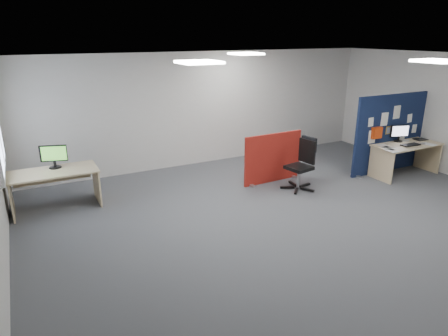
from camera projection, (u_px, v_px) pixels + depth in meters
name	position (u px, v px, depth m)	size (l,w,h in m)	color
floor	(289.00, 214.00, 7.20)	(9.00, 9.00, 0.00)	#4F5257
ceiling	(298.00, 59.00, 6.33)	(9.00, 7.00, 0.02)	white
wall_back	(206.00, 109.00, 9.71)	(9.00, 0.02, 2.70)	silver
ceiling_lights	(290.00, 58.00, 7.05)	(4.10, 4.10, 0.04)	white
navy_divider	(390.00, 134.00, 9.18)	(2.19, 0.30, 1.81)	#101D3C
main_desk	(405.00, 151.00, 9.04)	(1.59, 0.71, 0.73)	#D4B588
monitor_main	(399.00, 132.00, 9.10)	(0.43, 0.18, 0.39)	black
keyboard	(410.00, 145.00, 8.85)	(0.45, 0.18, 0.03)	black
mouse	(422.00, 144.00, 8.94)	(0.10, 0.06, 0.03)	#A5A4AA
paper_tray	(420.00, 139.00, 9.33)	(0.28, 0.22, 0.01)	black
red_divider	(273.00, 158.00, 8.62)	(1.44, 0.30, 1.08)	maroon
second_desk	(54.00, 180.00, 7.29)	(1.52, 0.76, 0.73)	#D4B588
monitor_second	(54.00, 156.00, 7.30)	(0.47, 0.22, 0.43)	black
office_chair	(303.00, 161.00, 8.21)	(0.70, 0.70, 1.07)	black
desk_papers	(399.00, 146.00, 8.83)	(1.41, 0.86, 0.00)	white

